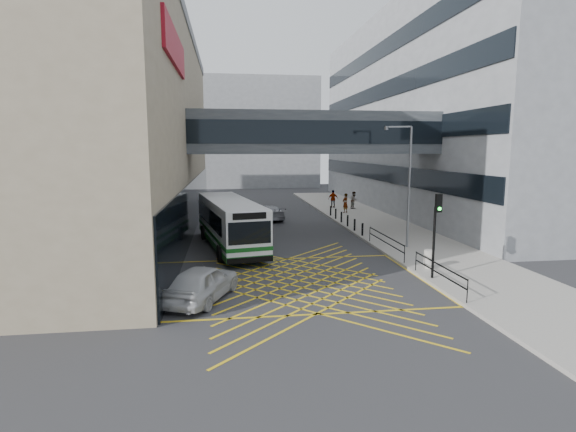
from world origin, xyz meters
name	(u,v)px	position (x,y,z in m)	size (l,w,h in m)	color
ground	(299,281)	(0.00, 0.00, 0.00)	(120.00, 120.00, 0.00)	#333335
building_whsmith	(31,127)	(-17.98, 16.00, 8.00)	(24.17, 42.00, 16.00)	gray
building_right	(488,114)	(23.98, 24.00, 10.00)	(24.09, 44.00, 20.00)	gray
building_far	(233,134)	(-2.00, 60.00, 9.00)	(28.00, 16.00, 18.00)	gray
skybridge	(314,133)	(3.00, 12.00, 7.50)	(20.00, 4.10, 3.00)	#3F4449
pavement	(376,224)	(9.00, 15.00, 0.08)	(6.00, 54.00, 0.16)	#A09A92
box_junction	(299,281)	(0.00, 0.00, 0.00)	(12.00, 9.00, 0.01)	gold
bus	(229,222)	(-3.27, 8.05, 1.67)	(4.54, 11.43, 3.13)	silver
car_white	(202,282)	(-4.50, -2.20, 0.78)	(2.00, 4.88, 1.55)	#BDBEC0
car_dark	(250,215)	(-1.44, 17.98, 0.66)	(1.65, 4.22, 1.32)	black
car_silver	(268,212)	(0.23, 19.11, 0.71)	(1.92, 4.54, 1.41)	gray
traffic_light	(436,224)	(6.41, -1.00, 2.83)	(0.31, 0.49, 4.11)	black
street_lamp	(407,179)	(7.78, 6.00, 4.49)	(1.67, 0.83, 7.60)	slate
litter_bin	(429,259)	(7.03, 0.86, 0.64)	(0.55, 0.55, 0.95)	#ADA89E
kerb_railings	(406,251)	(6.15, 1.78, 0.88)	(0.05, 12.54, 1.00)	black
bollards	(344,219)	(6.25, 15.00, 0.61)	(0.14, 10.14, 0.90)	black
pedestrian_a	(345,203)	(8.12, 21.74, 1.10)	(0.75, 0.53, 1.88)	gray
pedestrian_b	(354,200)	(9.80, 24.45, 1.06)	(0.88, 0.51, 1.79)	gray
pedestrian_c	(333,199)	(7.82, 25.57, 1.10)	(1.11, 0.53, 1.87)	gray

